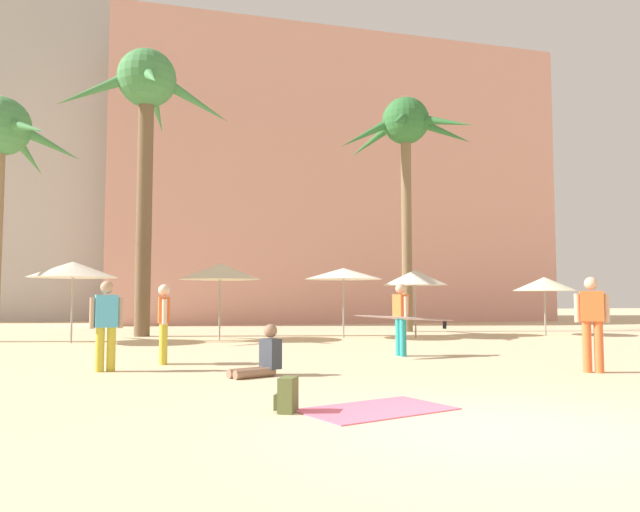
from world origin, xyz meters
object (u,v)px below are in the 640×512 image
object	(u,v)px
person_mid_left	(164,320)
cafe_umbrella_3	(73,270)
palm_tree_far_left	(0,138)
cafe_umbrella_4	(343,274)
palm_tree_right	(147,105)
cafe_umbrella_0	(544,284)
person_near_left	(106,322)
beach_towel	(376,409)
person_mid_center	(403,317)
person_near_right	(592,320)
palm_tree_left	(406,137)
backpack	(287,395)
person_far_left	(263,358)
cafe_umbrella_2	(415,278)
cafe_umbrella_1	(220,272)

from	to	relation	value
person_mid_left	cafe_umbrella_3	bearing A→B (deg)	108.86
palm_tree_far_left	cafe_umbrella_4	world-z (taller)	palm_tree_far_left
palm_tree_right	cafe_umbrella_4	world-z (taller)	palm_tree_right
cafe_umbrella_0	person_near_left	size ratio (longest dim) A/B	1.36
cafe_umbrella_0	beach_towel	xyz separation A→B (m)	(-11.26, -12.27, -1.87)
palm_tree_far_left	person_mid_center	size ratio (longest dim) A/B	2.82
beach_towel	person_near_right	bearing A→B (deg)	25.03
palm_tree_left	cafe_umbrella_3	bearing A→B (deg)	-165.75
cafe_umbrella_3	person_mid_left	world-z (taller)	cafe_umbrella_3
backpack	person_far_left	bearing A→B (deg)	-66.53
person_mid_center	person_far_left	size ratio (longest dim) A/B	2.83
palm_tree_far_left	beach_towel	distance (m)	17.11
cafe_umbrella_2	person_far_left	size ratio (longest dim) A/B	2.39
cafe_umbrella_3	backpack	size ratio (longest dim) A/B	6.36
palm_tree_left	beach_towel	world-z (taller)	palm_tree_left
beach_towel	person_near_left	bearing A→B (deg)	125.27
cafe_umbrella_0	cafe_umbrella_3	world-z (taller)	cafe_umbrella_3
palm_tree_far_left	person_far_left	world-z (taller)	palm_tree_far_left
cafe_umbrella_1	person_mid_left	xyz separation A→B (m)	(-1.88, -6.97, -1.32)
person_near_right	beach_towel	bearing A→B (deg)	-29.90
cafe_umbrella_3	beach_towel	bearing A→B (deg)	-68.31
palm_tree_right	cafe_umbrella_0	bearing A→B (deg)	-12.56
palm_tree_far_left	beach_towel	xyz separation A→B (m)	(7.49, -13.97, -6.44)
cafe_umbrella_2	person_mid_left	bearing A→B (deg)	-143.35
backpack	person_far_left	world-z (taller)	person_far_left
person_mid_left	palm_tree_far_left	bearing A→B (deg)	119.94
palm_tree_left	person_far_left	bearing A→B (deg)	-123.40
cafe_umbrella_1	cafe_umbrella_0	bearing A→B (deg)	-3.14
cafe_umbrella_0	person_far_left	world-z (taller)	cafe_umbrella_0
person_far_left	cafe_umbrella_2	bearing A→B (deg)	-152.50
cafe_umbrella_2	person_near_left	world-z (taller)	cafe_umbrella_2
person_near_right	person_near_left	xyz separation A→B (m)	(-8.66, 2.54, -0.04)
cafe_umbrella_3	backpack	xyz separation A→B (m)	(3.96, -12.56, -2.03)
cafe_umbrella_1	beach_towel	distance (m)	13.12
person_mid_center	person_near_left	xyz separation A→B (m)	(-6.49, -1.21, -0.00)
cafe_umbrella_2	cafe_umbrella_4	bearing A→B (deg)	172.36
cafe_umbrella_1	cafe_umbrella_2	bearing A→B (deg)	-5.32
cafe_umbrella_1	cafe_umbrella_3	bearing A→B (deg)	-177.05
cafe_umbrella_2	cafe_umbrella_1	bearing A→B (deg)	174.68
palm_tree_right	cafe_umbrella_0	world-z (taller)	palm_tree_right
person_near_right	person_mid_left	world-z (taller)	person_near_right
cafe_umbrella_2	person_mid_left	size ratio (longest dim) A/B	1.42
cafe_umbrella_4	person_near_right	size ratio (longest dim) A/B	1.52
person_near_right	cafe_umbrella_2	bearing A→B (deg)	-150.34
cafe_umbrella_1	beach_towel	world-z (taller)	cafe_umbrella_1
cafe_umbrella_2	person_far_left	world-z (taller)	cafe_umbrella_2
palm_tree_far_left	beach_towel	world-z (taller)	palm_tree_far_left
palm_tree_left	cafe_umbrella_4	xyz separation A→B (m)	(-3.74, -3.20, -5.85)
cafe_umbrella_3	person_near_left	size ratio (longest dim) A/B	1.58
person_near_left	palm_tree_right	bearing A→B (deg)	166.81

